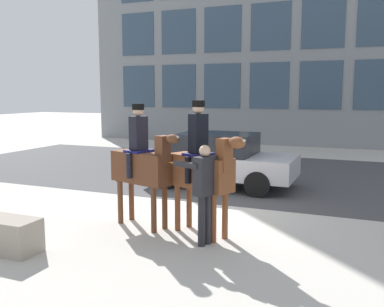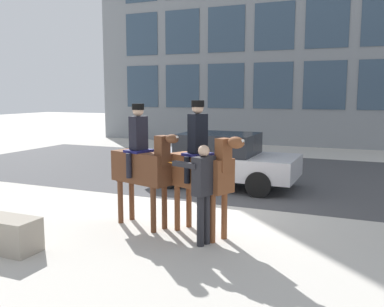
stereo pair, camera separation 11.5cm
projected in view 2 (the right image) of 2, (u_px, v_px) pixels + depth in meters
The scene contains 6 objects.
ground_plane at pixel (202, 209), 9.92m from camera, with size 80.00×80.00×0.00m, color beige.
road_surface at pixel (255, 174), 14.24m from camera, with size 22.93×8.50×0.01m.
mounted_horse_lead at pixel (142, 164), 8.47m from camera, with size 1.69×0.81×2.46m.
mounted_horse_companion at pixel (202, 167), 7.93m from camera, with size 1.70×0.99×2.53m.
pedestrian_bystander at pixel (203, 187), 7.42m from camera, with size 0.91×0.45×1.78m.
street_car_near_lane at pixel (221, 159), 12.27m from camera, with size 4.26×2.05×1.53m.
Camera 2 is at (3.58, -8.95, 2.66)m, focal length 40.00 mm.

